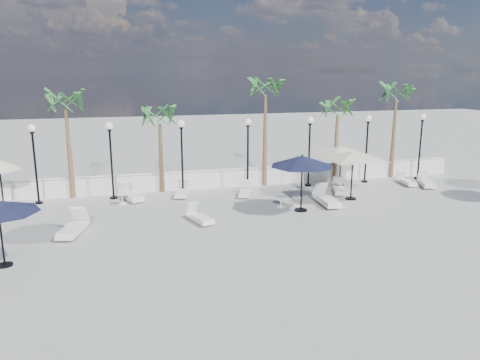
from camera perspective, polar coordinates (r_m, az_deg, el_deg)
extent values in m
plane|color=#979893|center=(19.32, 6.17, -5.84)|extent=(100.00, 100.00, 0.00)
cube|color=silver|center=(26.07, 0.36, 0.29)|extent=(26.00, 0.30, 0.90)
cube|color=silver|center=(25.96, 0.36, 1.40)|extent=(26.00, 0.12, 0.08)
cylinder|color=black|center=(24.66, -23.29, -2.53)|extent=(0.36, 0.36, 0.10)
cylinder|color=black|center=(24.28, -23.65, 1.33)|extent=(0.10, 0.10, 3.50)
cylinder|color=black|center=(24.02, -24.03, 5.30)|extent=(0.18, 0.18, 0.10)
sphere|color=white|center=(24.00, -24.08, 5.80)|extent=(0.36, 0.36, 0.36)
cylinder|color=black|center=(24.35, -15.14, -2.09)|extent=(0.36, 0.36, 0.10)
cylinder|color=black|center=(23.97, -15.38, 1.84)|extent=(0.10, 0.10, 3.50)
cylinder|color=black|center=(23.71, -15.63, 5.87)|extent=(0.18, 0.18, 0.10)
sphere|color=white|center=(23.69, -15.66, 6.37)|extent=(0.36, 0.36, 0.36)
cylinder|color=black|center=(24.55, -6.95, -1.60)|extent=(0.36, 0.36, 0.10)
cylinder|color=black|center=(24.17, -7.06, 2.30)|extent=(0.10, 0.10, 3.50)
cylinder|color=black|center=(23.91, -7.18, 6.31)|extent=(0.18, 0.18, 0.10)
sphere|color=white|center=(23.89, -7.19, 6.81)|extent=(0.36, 0.36, 0.36)
cylinder|color=black|center=(25.23, 0.94, -1.09)|extent=(0.36, 0.36, 0.10)
cylinder|color=black|center=(24.86, 0.96, 2.71)|extent=(0.10, 0.10, 3.50)
cylinder|color=black|center=(24.61, 0.97, 6.60)|extent=(0.18, 0.18, 0.10)
sphere|color=white|center=(24.59, 0.98, 7.09)|extent=(0.36, 0.36, 0.36)
cylinder|color=black|center=(26.36, 8.29, -0.60)|extent=(0.36, 0.36, 0.10)
cylinder|color=black|center=(26.01, 8.41, 3.04)|extent=(0.10, 0.10, 3.50)
cylinder|color=black|center=(25.77, 8.54, 6.76)|extent=(0.18, 0.18, 0.10)
sphere|color=white|center=(25.75, 8.56, 7.22)|extent=(0.36, 0.36, 0.36)
cylinder|color=black|center=(27.89, 14.93, -0.15)|extent=(0.36, 0.36, 0.10)
cylinder|color=black|center=(27.56, 15.14, 3.29)|extent=(0.10, 0.10, 3.50)
cylinder|color=black|center=(27.34, 15.35, 6.80)|extent=(0.18, 0.18, 0.10)
sphere|color=white|center=(27.31, 15.38, 7.24)|extent=(0.36, 0.36, 0.36)
cylinder|color=black|center=(29.76, 20.81, 0.25)|extent=(0.36, 0.36, 0.10)
cylinder|color=black|center=(29.45, 21.08, 3.47)|extent=(0.10, 0.10, 3.50)
cylinder|color=black|center=(29.24, 21.35, 6.76)|extent=(0.18, 0.18, 0.10)
sphere|color=white|center=(29.22, 21.39, 7.16)|extent=(0.36, 0.36, 0.36)
cone|color=brown|center=(24.79, -20.06, 2.93)|extent=(0.28, 0.28, 4.40)
cone|color=brown|center=(24.84, -9.61, 2.63)|extent=(0.28, 0.28, 3.60)
cone|color=brown|center=(25.84, 3.06, 4.78)|extent=(0.28, 0.28, 5.00)
cone|color=brown|center=(27.53, 11.62, 3.78)|extent=(0.28, 0.28, 3.80)
cone|color=brown|center=(29.29, 18.18, 4.74)|extent=(0.28, 0.28, 4.60)
cube|color=white|center=(23.86, -13.15, -2.02)|extent=(1.32, 2.03, 0.10)
cube|color=white|center=(23.60, -12.91, -1.89)|extent=(1.04, 1.43, 0.10)
cube|color=white|center=(24.46, -13.93, -0.76)|extent=(0.73, 0.65, 0.60)
cube|color=white|center=(19.60, -19.67, -5.76)|extent=(1.21, 2.21, 0.11)
cube|color=white|center=(19.31, -19.97, -5.68)|extent=(0.99, 1.54, 0.11)
cube|color=white|center=(20.24, -18.98, -3.86)|extent=(0.76, 0.65, 0.66)
cube|color=white|center=(20.00, -4.97, -4.73)|extent=(1.06, 1.80, 0.09)
cube|color=white|center=(19.78, -4.66, -4.62)|extent=(0.86, 1.26, 0.09)
cube|color=white|center=(20.49, -5.88, -3.31)|extent=(0.63, 0.55, 0.53)
cube|color=white|center=(24.20, -7.09, -1.58)|extent=(1.03, 1.92, 0.10)
cube|color=white|center=(23.93, -7.16, -1.48)|extent=(0.85, 1.33, 0.10)
cube|color=white|center=(24.82, -6.94, -0.33)|extent=(0.66, 0.56, 0.57)
cube|color=white|center=(22.80, 10.48, -2.56)|extent=(0.82, 2.15, 0.11)
cube|color=white|center=(22.51, 10.77, -2.45)|extent=(0.74, 1.47, 0.11)
cube|color=white|center=(23.46, 9.74, -1.01)|extent=(0.69, 0.54, 0.66)
cube|color=white|center=(24.03, 0.58, -1.61)|extent=(1.07, 1.74, 0.09)
cube|color=white|center=(23.79, 0.55, -1.52)|extent=(0.86, 1.22, 0.09)
cube|color=white|center=(24.60, 0.69, -0.47)|extent=(0.62, 0.54, 0.52)
cube|color=white|center=(27.93, 21.74, -0.42)|extent=(1.28, 1.97, 0.10)
cube|color=white|center=(27.67, 21.89, -0.32)|extent=(1.02, 1.39, 0.10)
cube|color=white|center=(28.57, 21.45, 0.66)|extent=(0.71, 0.63, 0.58)
cube|color=white|center=(25.09, 11.98, -1.25)|extent=(1.16, 1.87, 0.10)
cube|color=white|center=(24.83, 12.05, -1.15)|extent=(0.93, 1.31, 0.10)
cube|color=white|center=(25.70, 11.83, -0.08)|extent=(0.67, 0.58, 0.55)
cube|color=white|center=(27.96, 19.60, -0.27)|extent=(0.72, 1.67, 0.09)
cube|color=white|center=(27.75, 19.82, -0.19)|extent=(0.62, 1.14, 0.09)
cube|color=white|center=(28.46, 19.04, 0.66)|extent=(0.55, 0.44, 0.51)
cylinder|color=white|center=(23.27, -14.11, -2.82)|extent=(0.40, 0.40, 0.03)
cylinder|color=white|center=(23.21, -14.14, -2.28)|extent=(0.06, 0.06, 0.48)
cylinder|color=white|center=(23.15, -14.18, -1.68)|extent=(0.52, 0.52, 0.03)
cylinder|color=white|center=(22.21, 4.98, -3.23)|extent=(0.39, 0.39, 0.03)
cylinder|color=white|center=(22.14, 5.00, -2.69)|extent=(0.06, 0.06, 0.47)
cylinder|color=white|center=(22.08, 5.01, -2.08)|extent=(0.51, 0.51, 0.03)
cylinder|color=white|center=(22.42, 6.91, -3.13)|extent=(0.35, 0.35, 0.03)
cylinder|color=white|center=(22.36, 6.92, -2.64)|extent=(0.05, 0.05, 0.42)
cylinder|color=white|center=(22.30, 6.94, -2.09)|extent=(0.46, 0.46, 0.03)
cylinder|color=black|center=(17.49, -26.73, -9.24)|extent=(0.50, 0.50, 0.05)
cylinder|color=black|center=(17.13, -27.10, -5.92)|extent=(0.06, 0.06, 2.19)
cylinder|color=black|center=(21.70, 7.42, -3.64)|extent=(0.59, 0.59, 0.06)
cylinder|color=black|center=(21.38, 7.51, -0.50)|extent=(0.07, 0.07, 2.51)
cone|color=black|center=(21.16, 7.60, 2.31)|extent=(2.93, 2.93, 0.47)
sphere|color=black|center=(21.11, 7.62, 3.01)|extent=(0.08, 0.08, 0.08)
cylinder|color=black|center=(24.07, 13.34, -2.20)|extent=(0.54, 0.54, 0.06)
cylinder|color=black|center=(23.80, 13.48, 0.51)|extent=(0.07, 0.07, 2.40)
pyramid|color=#C1B899|center=(23.57, 13.64, 3.41)|extent=(5.31, 5.31, 0.36)
cylinder|color=black|center=(26.84, 12.04, -0.56)|extent=(0.50, 0.50, 0.06)
cylinder|color=black|center=(26.61, 12.15, 1.65)|extent=(0.07, 0.07, 2.17)
pyramid|color=#C1B899|center=(26.42, 12.26, 4.00)|extent=(4.71, 4.71, 0.34)
cylinder|color=black|center=(24.66, -26.83, -2.93)|extent=(0.60, 0.60, 0.06)
cylinder|color=black|center=(24.41, -27.09, -0.48)|extent=(0.07, 0.07, 2.24)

